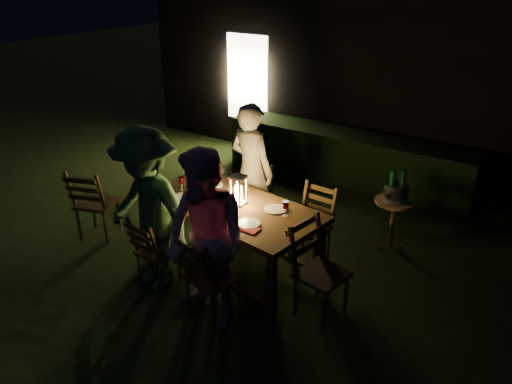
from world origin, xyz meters
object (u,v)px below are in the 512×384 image
Objects in this scene: chair_far_right at (310,238)px; chair_end at (319,287)px; chair_spare at (98,215)px; bottle_bucket_a at (391,189)px; person_opp_left at (148,211)px; bottle_table at (216,187)px; chair_far_left at (249,213)px; bottle_bucket_b at (402,188)px; ice_bucket at (396,192)px; side_table at (394,206)px; lantern at (238,192)px; chair_near_left at (157,262)px; dining_table at (232,211)px; person_house_side at (251,171)px; person_opp_right at (206,241)px; chair_near_right at (212,291)px.

chair_end is at bearing 126.23° from chair_far_right.
chair_far_right is 2.81m from chair_spare.
chair_far_right is 1.18m from bottle_bucket_a.
person_opp_left reaches higher than bottle_table.
chair_far_left reaches higher than bottle_bucket_b.
person_opp_left is 6.23× the size of ice_bucket.
chair_end is 1.61× the size of side_table.
lantern reaches higher than chair_spare.
side_table is (1.31, 1.51, -0.44)m from lantern.
chair_near_left is 0.85× the size of chair_end.
lantern reaches higher than chair_end.
chair_end reaches higher than chair_near_left.
chair_far_right is (0.65, 0.69, -0.48)m from dining_table.
side_table is at bearing -150.38° from person_house_side.
chair_far_right is at bearing -130.24° from bottle_bucket_b.
person_house_side is (-0.98, 0.19, 0.60)m from chair_far_right.
dining_table is at bearing -142.89° from lantern.
ice_bucket reaches higher than side_table.
person_opp_right is at bearing -61.24° from dining_table.
chair_near_left is at bearing -176.83° from chair_near_right.
chair_near_left is 1.85m from chair_end.
chair_far_left is 1.93m from person_opp_right.
bottle_bucket_b is at bearing 10.19° from chair_spare.
chair_far_right is 1.29m from bottle_bucket_b.
chair_near_left is at bearing 90.04° from person_house_side.
person_opp_right is (0.88, -0.17, 0.65)m from chair_near_left.
chair_near_left is 1.54m from chair_far_left.
dining_table is at bearing 123.55° from chair_near_right.
lantern reaches higher than chair_near_left.
chair_near_right is 1.55m from chair_far_right.
chair_far_right is 1.13m from lantern.
person_house_side is 6.40× the size of bottle_table.
chair_end is 1.01× the size of chair_spare.
bottle_table is 2.22m from ice_bucket.
chair_spare is 2.99× the size of lantern.
person_opp_right is (-0.88, -0.71, 0.60)m from chair_end.
person_opp_right is at bearing 81.23° from chair_far_right.
person_house_side reaches higher than lantern.
bottle_bucket_b is (1.75, 0.72, -0.08)m from person_house_side.
chair_far_left is 1.91m from ice_bucket.
bottle_table is at bearing 102.77° from chair_far_left.
chair_near_right is at bearing 3.08° from person_opp_left.
chair_end is 0.57× the size of person_opp_right.
side_table is (3.32, 1.90, 0.26)m from chair_spare.
person_house_side reaches higher than chair_spare.
person_opp_left is 5.84× the size of bottle_bucket_b.
person_opp_left is at bearing -129.60° from bottle_bucket_a.
chair_far_left is at bearing 16.32° from chair_spare.
dining_table is at bearing -88.34° from chair_end.
chair_end reaches higher than chair_near_right.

